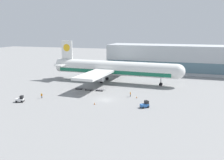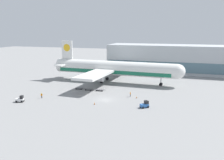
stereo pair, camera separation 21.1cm
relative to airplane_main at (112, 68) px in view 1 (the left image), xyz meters
name	(u,v)px [view 1 (the left image)]	position (x,y,z in m)	size (l,w,h in m)	color
ground_plane	(106,100)	(6.59, -26.08, -5.84)	(400.00, 400.00, 0.00)	gray
terminal_building	(197,60)	(33.79, 33.92, 1.15)	(90.00, 18.20, 14.00)	#B2B7BC
airplane_main	(112,68)	(0.00, 0.00, 0.00)	(58.09, 48.24, 17.00)	white
baggage_tug_foreground	(145,105)	(19.95, -30.14, -4.96)	(2.76, 2.70, 2.00)	#2D66B7
baggage_tug_mid	(20,99)	(-17.35, -36.65, -4.96)	(2.78, 2.33, 2.00)	silver
baggage_dolly_lead	(79,88)	(-7.53, -15.82, -5.45)	(3.76, 1.79, 0.48)	#56565B
baggage_dolly_second	(89,89)	(-3.47, -16.18, -5.45)	(3.76, 1.79, 0.48)	#56565B
baggage_dolly_third	(100,90)	(0.69, -15.80, -5.45)	(3.76, 1.79, 0.48)	#56565B
ground_crew_near	(42,95)	(-13.69, -30.78, -4.86)	(0.53, 0.34, 1.68)	black
ground_crew_far	(130,94)	(13.16, -20.14, -4.83)	(0.36, 0.52, 1.72)	black
traffic_cone_near	(137,97)	(15.49, -21.04, -5.52)	(0.40, 0.40, 0.66)	black
traffic_cone_far	(95,103)	(5.25, -31.96, -5.49)	(0.40, 0.40, 0.72)	black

